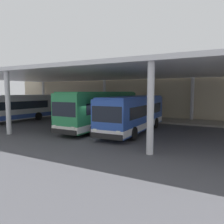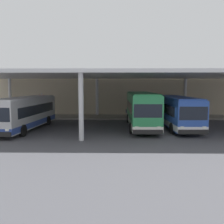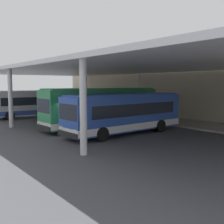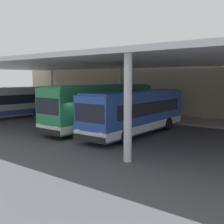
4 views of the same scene
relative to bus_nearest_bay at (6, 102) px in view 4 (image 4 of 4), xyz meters
The scene contains 9 objects.
ground_plane 12.63m from the bus_nearest_bay, 10.65° to the right, with size 200.00×200.00×0.00m, color #47474C.
platform_kerb 15.59m from the bus_nearest_bay, 37.48° to the left, with size 42.00×4.50×0.18m, color gray.
station_building_facade 17.75m from the bus_nearest_bay, 45.87° to the left, with size 48.00×1.60×6.50m, color #C1B293.
canopy_shelter 13.23m from the bus_nearest_bay, 14.52° to the left, with size 40.00×17.00×5.55m.
bus_nearest_bay is the anchor object (origin of this frame).
bus_second_bay 11.55m from the bus_nearest_bay, ahead, with size 2.77×11.34×3.57m.
bus_middle_bay 15.01m from the bus_nearest_bay, ahead, with size 2.92×10.59×3.17m.
bench_waiting 14.58m from the bus_nearest_bay, 40.80° to the left, with size 1.80×0.45×0.92m.
banner_sign 8.68m from the bus_nearest_bay, 96.16° to the left, with size 0.70×0.12×3.20m.
Camera 4 is at (14.00, -13.72, 4.05)m, focal length 45.53 mm.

